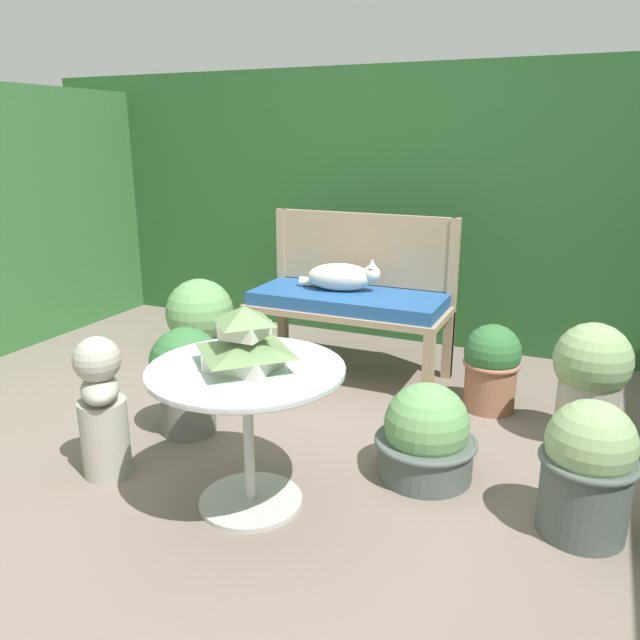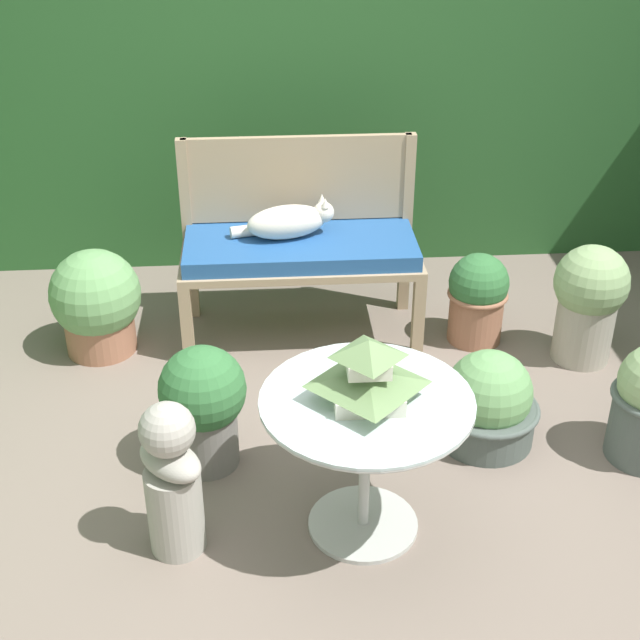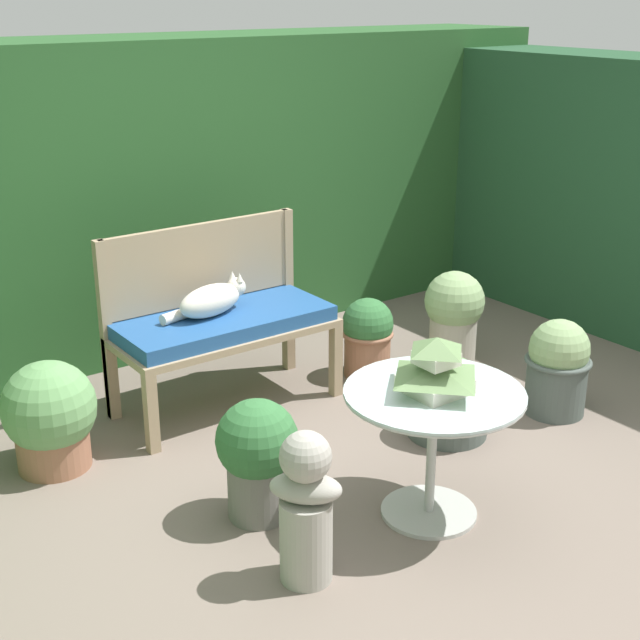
# 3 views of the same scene
# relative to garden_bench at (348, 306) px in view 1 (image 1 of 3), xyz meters

# --- Properties ---
(ground) EXTENTS (30.00, 30.00, 0.00)m
(ground) POSITION_rel_garden_bench_xyz_m (0.13, -1.23, -0.48)
(ground) COLOR #75665B
(foliage_hedge_back) EXTENTS (6.40, 0.90, 1.99)m
(foliage_hedge_back) POSITION_rel_garden_bench_xyz_m (0.13, 1.33, 0.52)
(foliage_hedge_back) COLOR #285628
(foliage_hedge_back) RESTS_ON ground
(garden_bench) EXTENTS (1.25, 0.55, 0.56)m
(garden_bench) POSITION_rel_garden_bench_xyz_m (0.00, 0.00, 0.00)
(garden_bench) COLOR tan
(garden_bench) RESTS_ON ground
(bench_backrest) EXTENTS (1.25, 0.06, 1.03)m
(bench_backrest) POSITION_rel_garden_bench_xyz_m (0.00, 0.26, 0.25)
(bench_backrest) COLOR tan
(bench_backrest) RESTS_ON ground
(cat) EXTENTS (0.55, 0.26, 0.21)m
(cat) POSITION_rel_garden_bench_xyz_m (-0.06, 0.04, 0.17)
(cat) COLOR silver
(cat) RESTS_ON garden_bench
(patio_table) EXTENTS (0.80, 0.80, 0.62)m
(patio_table) POSITION_rel_garden_bench_xyz_m (0.17, -1.53, 0.02)
(patio_table) COLOR #B7B7B2
(patio_table) RESTS_ON ground
(pagoda_birdhouse) EXTENTS (0.34, 0.34, 0.25)m
(pagoda_birdhouse) POSITION_rel_garden_bench_xyz_m (0.17, -1.53, 0.25)
(pagoda_birdhouse) COLOR silver
(pagoda_birdhouse) RESTS_ON patio_table
(garden_bust) EXTENTS (0.32, 0.33, 0.66)m
(garden_bust) POSITION_rel_garden_bench_xyz_m (-0.56, -1.58, -0.14)
(garden_bust) COLOR #A39E93
(garden_bust) RESTS_ON ground
(potted_plant_hedge_corner) EXTENTS (0.37, 0.37, 0.57)m
(potted_plant_hedge_corner) POSITION_rel_garden_bench_xyz_m (-0.47, -1.07, -0.16)
(potted_plant_hedge_corner) COLOR slate
(potted_plant_hedge_corner) RESTS_ON ground
(potted_plant_table_far) EXTENTS (0.37, 0.37, 0.56)m
(potted_plant_table_far) POSITION_rel_garden_bench_xyz_m (1.46, -1.17, -0.20)
(potted_plant_table_far) COLOR #4C5651
(potted_plant_table_far) RESTS_ON ground
(potted_plant_path_edge) EXTENTS (0.37, 0.37, 0.63)m
(potted_plant_path_edge) POSITION_rel_garden_bench_xyz_m (1.44, -0.35, -0.13)
(potted_plant_path_edge) COLOR #ADA393
(potted_plant_path_edge) RESTS_ON ground
(potted_plant_patio_mid) EXTENTS (0.47, 0.47, 0.56)m
(potted_plant_patio_mid) POSITION_rel_garden_bench_xyz_m (-1.06, -0.09, -0.20)
(potted_plant_patio_mid) COLOR #9E664C
(potted_plant_patio_mid) RESTS_ON ground
(potted_plant_bench_left) EXTENTS (0.47, 0.47, 0.45)m
(potted_plant_bench_left) POSITION_rel_garden_bench_xyz_m (0.78, -1.00, -0.28)
(potted_plant_bench_left) COLOR #4C5651
(potted_plant_bench_left) RESTS_ON ground
(potted_plant_bench_right) EXTENTS (0.32, 0.32, 0.50)m
(potted_plant_bench_right) POSITION_rel_garden_bench_xyz_m (0.93, -0.13, -0.22)
(potted_plant_bench_right) COLOR #9E664C
(potted_plant_bench_right) RESTS_ON ground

